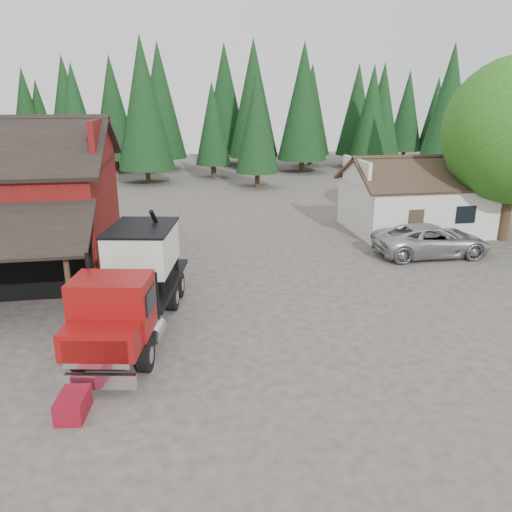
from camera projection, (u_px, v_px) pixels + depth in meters
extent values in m
plane|color=#483E39|center=(235.00, 341.00, 16.96)|extent=(120.00, 120.00, 0.00)
cube|color=maroon|center=(102.00, 140.00, 23.73)|extent=(0.25, 7.00, 2.00)
cylinder|color=#382619|center=(69.00, 291.00, 17.61)|extent=(0.20, 0.20, 2.80)
cube|color=silver|center=(416.00, 206.00, 30.82)|extent=(8.00, 6.00, 3.00)
cube|color=#38281E|center=(432.00, 173.00, 28.73)|extent=(8.60, 3.42, 1.80)
cube|color=#38281E|center=(408.00, 167.00, 31.54)|extent=(8.60, 3.42, 1.80)
cube|color=silver|center=(356.00, 171.00, 29.49)|extent=(0.20, 4.20, 1.50)
cube|color=silver|center=(480.00, 168.00, 30.78)|extent=(0.20, 4.20, 1.50)
cube|color=#38281E|center=(415.00, 227.00, 27.89)|extent=(0.90, 0.06, 2.00)
cube|color=black|center=(466.00, 215.00, 28.19)|extent=(1.20, 0.06, 1.00)
cylinder|color=#382619|center=(505.00, 213.00, 28.61)|extent=(0.60, 0.60, 3.20)
sphere|color=#1C6016|center=(486.00, 152.00, 28.14)|extent=(4.40, 4.40, 4.40)
cylinder|color=#382619|center=(257.00, 179.00, 45.87)|extent=(0.44, 0.44, 1.60)
cone|color=black|center=(257.00, 121.00, 44.32)|extent=(3.96, 3.96, 9.00)
cylinder|color=#382619|center=(440.00, 181.00, 44.69)|extent=(0.44, 0.44, 1.60)
cone|color=black|center=(448.00, 110.00, 42.84)|extent=(4.84, 4.84, 11.00)
cylinder|color=#382619|center=(148.00, 175.00, 48.01)|extent=(0.44, 0.44, 1.60)
cone|color=black|center=(143.00, 104.00, 46.01)|extent=(5.28, 5.28, 12.00)
cylinder|color=black|center=(80.00, 354.00, 15.03)|extent=(0.52, 1.09, 1.05)
cylinder|color=black|center=(146.00, 355.00, 15.00)|extent=(0.52, 1.09, 1.05)
cylinder|color=black|center=(122.00, 297.00, 19.39)|extent=(0.52, 1.09, 1.05)
cylinder|color=black|center=(173.00, 297.00, 19.36)|extent=(0.52, 1.09, 1.05)
cylinder|color=black|center=(131.00, 284.00, 20.67)|extent=(0.52, 1.09, 1.05)
cylinder|color=black|center=(179.00, 285.00, 20.63)|extent=(0.52, 1.09, 1.05)
cube|color=black|center=(137.00, 303.00, 17.81)|extent=(2.57, 8.25, 0.38)
cube|color=silver|center=(97.00, 381.00, 13.61)|extent=(2.19, 0.58, 0.43)
cube|color=silver|center=(95.00, 355.00, 13.47)|extent=(1.80, 0.43, 0.86)
cube|color=maroon|center=(101.00, 340.00, 13.97)|extent=(2.34, 1.62, 0.81)
cube|color=maroon|center=(113.00, 305.00, 14.99)|extent=(2.55, 2.02, 1.76)
cube|color=black|center=(104.00, 307.00, 14.18)|extent=(1.98, 0.45, 0.86)
cylinder|color=black|center=(89.00, 279.00, 15.67)|extent=(0.16, 0.16, 1.72)
cube|color=black|center=(122.00, 295.00, 15.91)|extent=(2.32, 0.55, 1.53)
cube|color=black|center=(145.00, 283.00, 19.00)|extent=(3.43, 5.89, 0.15)
cube|color=beige|center=(142.00, 248.00, 18.57)|extent=(2.75, 3.50, 1.53)
cone|color=beige|center=(144.00, 272.00, 18.86)|extent=(2.45, 2.45, 0.67)
cube|color=black|center=(141.00, 227.00, 18.34)|extent=(2.86, 3.61, 0.08)
cylinder|color=black|center=(165.00, 241.00, 19.86)|extent=(1.07, 1.97, 2.91)
cube|color=maroon|center=(144.00, 258.00, 21.11)|extent=(0.71, 0.86, 0.43)
cylinder|color=silver|center=(156.00, 331.00, 15.91)|extent=(0.70, 1.04, 0.53)
imported|color=#B1B3B9|center=(431.00, 240.00, 25.96)|extent=(6.04, 2.88, 1.66)
cube|color=maroon|center=(73.00, 405.00, 12.93)|extent=(0.83, 1.18, 0.60)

